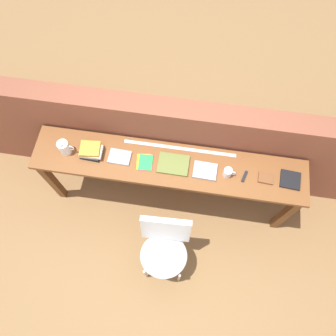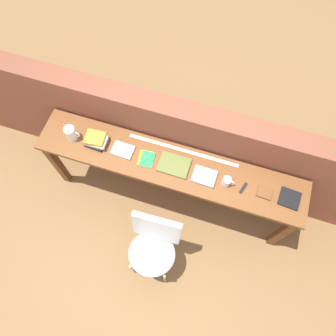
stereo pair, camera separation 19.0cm
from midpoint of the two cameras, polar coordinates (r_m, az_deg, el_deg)
ground_plane at (r=3.68m, az=-2.08°, el=-9.34°), size 40.00×40.00×0.00m
brick_wall_back at (r=3.31m, az=-0.64°, el=4.16°), size 6.00×0.20×1.28m
sideboard at (r=3.07m, az=-1.63°, el=-0.49°), size 2.50×0.44×0.88m
chair_white_moulded at (r=3.08m, az=-2.44°, el=-13.64°), size 0.46×0.47×0.89m
pitcher_white at (r=3.10m, az=-19.27°, el=3.25°), size 0.14×0.10×0.18m
book_stack_leftmost at (r=3.05m, az=-15.01°, el=2.76°), size 0.20×0.17×0.10m
magazine_cycling at (r=3.01m, az=-10.21°, el=1.77°), size 0.20×0.15×0.02m
pamphlet_pile_colourful at (r=2.96m, az=-5.84°, el=0.90°), size 0.16×0.18×0.01m
book_open_centre at (r=2.93m, az=-0.90°, el=0.55°), size 0.28×0.21×0.02m
book_grey_hardcover at (r=2.91m, az=4.61°, el=-0.63°), size 0.21×0.17×0.03m
mug at (r=2.89m, az=8.56°, el=-0.91°), size 0.11×0.08×0.09m
multitool_folded at (r=2.94m, az=11.38°, el=-1.58°), size 0.06×0.11×0.02m
leather_journal_brown at (r=2.97m, az=14.92°, el=-1.86°), size 0.14×0.11×0.02m
book_repair_rightmost at (r=3.03m, az=18.87°, el=-2.10°), size 0.19×0.18×0.02m
ruler_metal_back_edge at (r=3.01m, az=0.23°, el=3.32°), size 1.04×0.03×0.00m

